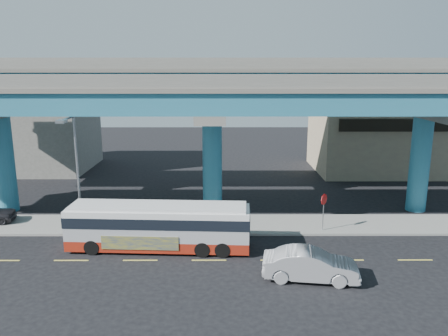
{
  "coord_description": "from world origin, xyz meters",
  "views": [
    {
      "loc": [
        0.8,
        -23.83,
        10.8
      ],
      "look_at": [
        0.88,
        4.0,
        4.53
      ],
      "focal_mm": 35.0,
      "sensor_mm": 36.0,
      "label": 1
    }
  ],
  "objects_px": {
    "stop_sign": "(324,204)",
    "transit_bus": "(159,225)",
    "street_lamp": "(74,158)",
    "sedan": "(310,265)"
  },
  "relations": [
    {
      "from": "sedan",
      "to": "stop_sign",
      "type": "xyz_separation_m",
      "value": [
        2.2,
        6.86,
        1.18
      ]
    },
    {
      "from": "street_lamp",
      "to": "stop_sign",
      "type": "height_order",
      "value": "street_lamp"
    },
    {
      "from": "transit_bus",
      "to": "sedan",
      "type": "relative_size",
      "value": 2.17
    },
    {
      "from": "transit_bus",
      "to": "street_lamp",
      "type": "height_order",
      "value": "street_lamp"
    },
    {
      "from": "transit_bus",
      "to": "street_lamp",
      "type": "xyz_separation_m",
      "value": [
        -5.61,
        2.05,
        3.75
      ]
    },
    {
      "from": "transit_bus",
      "to": "sedan",
      "type": "xyz_separation_m",
      "value": [
        8.49,
        -4.06,
        -0.74
      ]
    },
    {
      "from": "transit_bus",
      "to": "stop_sign",
      "type": "relative_size",
      "value": 4.38
    },
    {
      "from": "stop_sign",
      "to": "street_lamp",
      "type": "bearing_deg",
      "value": 157.84
    },
    {
      "from": "street_lamp",
      "to": "sedan",
      "type": "bearing_deg",
      "value": -23.43
    },
    {
      "from": "stop_sign",
      "to": "transit_bus",
      "type": "bearing_deg",
      "value": 169.89
    }
  ]
}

